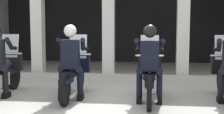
{
  "coord_description": "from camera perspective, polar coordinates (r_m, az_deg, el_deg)",
  "views": [
    {
      "loc": [
        0.8,
        -6.83,
        1.66
      ],
      "look_at": [
        0.0,
        0.28,
        0.87
      ],
      "focal_mm": 52.73,
      "sensor_mm": 36.0,
      "label": 1
    }
  ],
  "objects": [
    {
      "name": "motorcycle_center_right",
      "position": [
        6.93,
        6.51,
        -3.38
      ],
      "size": [
        0.62,
        2.04,
        1.35
      ],
      "rotation": [
        0.0,
        0.0,
        0.15
      ],
      "color": "black",
      "rests_on": "ground"
    },
    {
      "name": "station_building",
      "position": [
        11.95,
        0.6,
        8.01
      ],
      "size": [
        9.91,
        4.09,
        3.21
      ],
      "color": "black",
      "rests_on": "ground"
    },
    {
      "name": "police_officer_center_right",
      "position": [
        6.59,
        6.54,
        -0.03
      ],
      "size": [
        0.63,
        0.61,
        1.58
      ],
      "rotation": [
        0.0,
        0.0,
        0.15
      ],
      "color": "black",
      "rests_on": "ground"
    },
    {
      "name": "kerb_strip",
      "position": [
        9.58,
        -0.95,
        -3.33
      ],
      "size": [
        9.41,
        0.24,
        0.12
      ],
      "primitive_type": "cube",
      "color": "#B7B5AD",
      "rests_on": "ground"
    },
    {
      "name": "police_officer_center_left",
      "position": [
        6.91,
        -7.18,
        0.24
      ],
      "size": [
        0.63,
        0.61,
        1.58
      ],
      "rotation": [
        0.0,
        0.0,
        0.18
      ],
      "color": "black",
      "rests_on": "ground"
    },
    {
      "name": "ground_plane",
      "position": [
        10.0,
        1.75,
        -3.27
      ],
      "size": [
        80.0,
        80.0,
        0.0
      ],
      "primitive_type": "plane",
      "color": "#A8A59E"
    },
    {
      "name": "motorcycle_far_left",
      "position": [
        7.78,
        -18.42,
        -2.61
      ],
      "size": [
        0.62,
        2.04,
        1.35
      ],
      "rotation": [
        0.0,
        0.0,
        0.01
      ],
      "color": "black",
      "rests_on": "ground"
    },
    {
      "name": "motorcycle_center_left",
      "position": [
        7.24,
        -6.59,
        -2.97
      ],
      "size": [
        0.62,
        2.04,
        1.35
      ],
      "rotation": [
        0.0,
        0.0,
        0.18
      ],
      "color": "black",
      "rests_on": "ground"
    }
  ]
}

